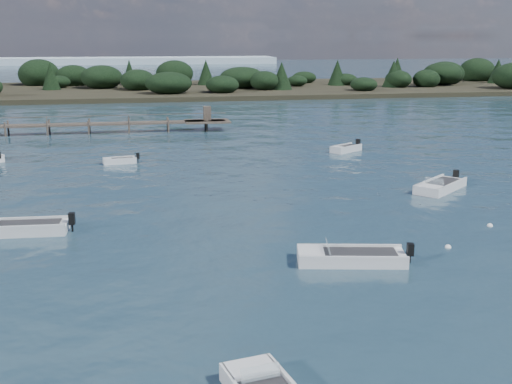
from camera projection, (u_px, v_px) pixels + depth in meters
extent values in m
plane|color=#182B38|center=(166.00, 118.00, 83.00)|extent=(400.00, 400.00, 0.00)
cube|color=silver|center=(251.00, 368.00, 19.49)|extent=(1.71, 1.38, 0.14)
cube|color=silver|center=(260.00, 372.00, 18.77)|extent=(1.23, 0.39, 0.42)
cube|color=silver|center=(351.00, 260.00, 30.05)|extent=(5.28, 2.84, 0.73)
cube|color=silver|center=(311.00, 251.00, 29.98)|extent=(1.52, 1.90, 0.15)
cube|color=black|center=(360.00, 253.00, 29.96)|extent=(3.64, 2.16, 0.13)
cube|color=silver|center=(354.00, 258.00, 29.10)|extent=(4.93, 1.13, 0.15)
cube|color=silver|center=(349.00, 246.00, 30.80)|extent=(4.93, 1.13, 0.15)
cube|color=black|center=(410.00, 249.00, 29.88)|extent=(0.36, 0.41, 0.57)
cylinder|color=black|center=(410.00, 260.00, 30.00)|extent=(0.12, 0.12, 0.57)
cube|color=silver|center=(328.00, 246.00, 29.90)|extent=(0.43, 1.36, 0.44)
cube|color=#B5BABD|center=(346.00, 150.00, 58.86)|extent=(3.35, 2.83, 0.74)
cube|color=#B5BABD|center=(338.00, 147.00, 57.93)|extent=(1.27, 1.38, 0.15)
cube|color=black|center=(348.00, 146.00, 58.95)|extent=(2.36, 2.05, 0.13)
cube|color=#B5BABD|center=(351.00, 147.00, 58.36)|extent=(2.71, 1.88, 0.15)
cube|color=#B5BABD|center=(341.00, 145.00, 59.15)|extent=(2.71, 1.88, 0.15)
cube|color=black|center=(358.00, 142.00, 59.97)|extent=(0.45, 0.46, 0.58)
cylinder|color=black|center=(358.00, 148.00, 60.09)|extent=(0.15, 0.15, 0.58)
cube|color=silver|center=(440.00, 188.00, 44.20)|extent=(4.87, 4.52, 0.75)
cube|color=silver|center=(429.00, 187.00, 42.70)|extent=(1.95, 2.01, 0.15)
cube|color=black|center=(443.00, 182.00, 44.40)|extent=(3.46, 3.24, 0.13)
cube|color=silver|center=(453.00, 184.00, 43.57)|extent=(3.77, 3.23, 0.15)
cube|color=silver|center=(429.00, 180.00, 44.61)|extent=(3.77, 3.23, 0.15)
cube|color=black|center=(456.00, 174.00, 46.07)|extent=(0.47, 0.47, 0.59)
cylinder|color=black|center=(455.00, 181.00, 46.19)|extent=(0.15, 0.15, 0.59)
cube|color=silver|center=(434.00, 181.00, 43.23)|extent=(0.98, 1.11, 0.45)
cube|color=#B5BABD|center=(22.00, 231.00, 34.51)|extent=(4.89, 2.08, 0.80)
cube|color=black|center=(29.00, 224.00, 34.47)|extent=(3.33, 1.64, 0.14)
cube|color=#B5BABD|center=(18.00, 227.00, 33.58)|extent=(4.79, 0.40, 0.16)
cube|color=#B5BABD|center=(25.00, 218.00, 35.21)|extent=(4.79, 0.40, 0.16)
cube|color=black|center=(72.00, 219.00, 34.70)|extent=(0.34, 0.40, 0.63)
cylinder|color=black|center=(72.00, 228.00, 34.83)|extent=(0.12, 0.12, 0.63)
cube|color=silver|center=(120.00, 162.00, 53.40)|extent=(2.79, 1.48, 0.62)
cube|color=silver|center=(107.00, 159.00, 52.98)|extent=(0.78, 1.05, 0.12)
cube|color=black|center=(122.00, 159.00, 53.40)|extent=(1.92, 1.13, 0.11)
cube|color=silver|center=(120.00, 159.00, 52.88)|extent=(2.64, 0.54, 0.12)
cube|color=silver|center=(119.00, 157.00, 53.75)|extent=(2.64, 0.54, 0.12)
cube|color=black|center=(138.00, 156.00, 53.80)|extent=(0.29, 0.34, 0.49)
cylinder|color=black|center=(138.00, 161.00, 53.90)|extent=(0.10, 0.10, 0.49)
sphere|color=white|center=(252.00, 379.00, 19.88)|extent=(0.32, 0.32, 0.32)
sphere|color=white|center=(448.00, 248.00, 32.18)|extent=(0.32, 0.32, 0.32)
sphere|color=white|center=(490.00, 226.00, 35.81)|extent=(0.32, 0.32, 0.32)
cube|color=#493F36|center=(207.00, 121.00, 72.02)|extent=(5.00, 3.20, 0.18)
cube|color=#493F36|center=(207.00, 113.00, 71.81)|extent=(0.80, 0.80, 1.60)
cylinder|color=#493F36|center=(5.00, 133.00, 67.49)|extent=(0.20, 0.20, 2.20)
cylinder|color=#493F36|center=(8.00, 131.00, 69.12)|extent=(0.20, 0.20, 2.20)
cylinder|color=#493F36|center=(48.00, 132.00, 68.25)|extent=(0.20, 0.20, 2.20)
cylinder|color=#493F36|center=(50.00, 130.00, 69.89)|extent=(0.20, 0.20, 2.20)
cylinder|color=#493F36|center=(89.00, 131.00, 69.02)|extent=(0.20, 0.20, 2.20)
cylinder|color=#493F36|center=(90.00, 129.00, 70.65)|extent=(0.20, 0.20, 2.20)
cylinder|color=#493F36|center=(129.00, 130.00, 69.79)|extent=(0.20, 0.20, 2.20)
cylinder|color=#493F36|center=(129.00, 128.00, 71.42)|extent=(0.20, 0.20, 2.20)
cylinder|color=#493F36|center=(168.00, 129.00, 70.56)|extent=(0.20, 0.20, 2.20)
cylinder|color=#493F36|center=(168.00, 127.00, 72.19)|extent=(0.20, 0.20, 2.20)
cylinder|color=#493F36|center=(207.00, 128.00, 71.32)|extent=(0.20, 0.20, 2.20)
cylinder|color=#493F36|center=(205.00, 126.00, 72.96)|extent=(0.20, 0.20, 2.20)
cube|color=black|center=(284.00, 90.00, 125.68)|extent=(190.00, 40.00, 1.60)
ellipsoid|color=black|center=(284.00, 76.00, 125.02)|extent=(180.50, 36.00, 4.40)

